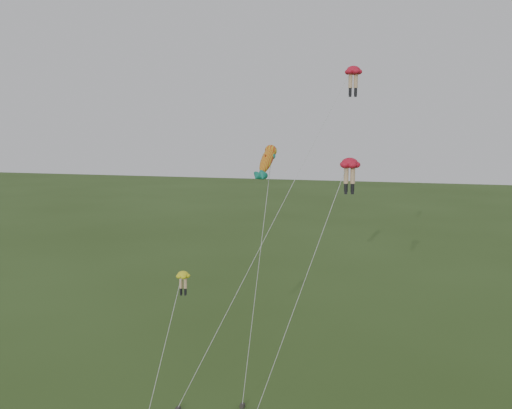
# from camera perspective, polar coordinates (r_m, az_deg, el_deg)

# --- Properties ---
(ground) EXTENTS (300.00, 300.00, 0.00)m
(ground) POSITION_cam_1_polar(r_m,az_deg,el_deg) (38.04, -3.68, -19.13)
(ground) COLOR #2D4418
(ground) RESTS_ON ground
(legs_kite_red_high) EXTENTS (9.74, 13.92, 21.65)m
(legs_kite_red_high) POSITION_cam_1_polar(r_m,az_deg,el_deg) (43.29, 9.37, 12.27)
(legs_kite_red_high) COLOR red
(legs_kite_red_high) RESTS_ON ground
(legs_kite_red_mid) EXTENTS (5.63, 5.54, 15.41)m
(legs_kite_red_mid) POSITION_cam_1_polar(r_m,az_deg,el_deg) (34.01, 9.13, 3.28)
(legs_kite_red_mid) COLOR red
(legs_kite_red_mid) RESTS_ON ground
(legs_kite_yellow) EXTENTS (1.49, 4.52, 8.21)m
(legs_kite_yellow) POSITION_cam_1_polar(r_m,az_deg,el_deg) (36.38, -7.49, -7.81)
(legs_kite_yellow) COLOR yellow
(legs_kite_yellow) RESTS_ON ground
(fish_kite) EXTENTS (1.17, 8.39, 16.19)m
(fish_kite) POSITION_cam_1_polar(r_m,az_deg,el_deg) (39.75, 1.13, 4.42)
(fish_kite) COLOR gold
(fish_kite) RESTS_ON ground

